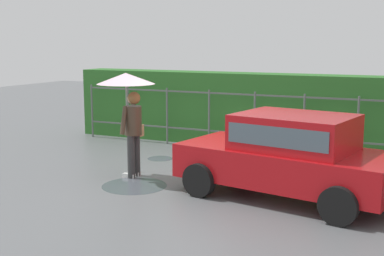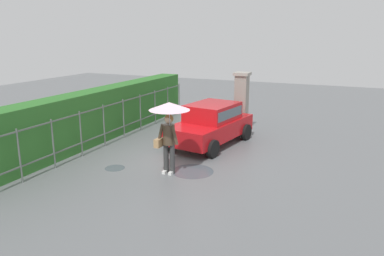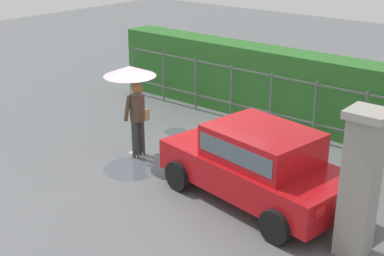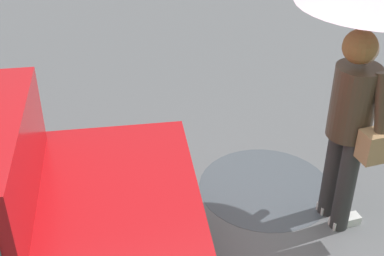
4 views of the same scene
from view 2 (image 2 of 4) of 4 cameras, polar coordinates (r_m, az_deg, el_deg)
ground_plane at (r=12.16m, az=-2.13°, el=-4.49°), size 40.00×40.00×0.00m
car at (r=13.39m, az=2.96°, el=0.87°), size 3.93×2.34×1.48m
pedestrian at (r=10.31m, az=-3.58°, el=1.47°), size 1.14×1.14×2.10m
gate_pillar at (r=15.14m, az=7.59°, el=4.03°), size 0.60×0.60×2.42m
fence_section at (r=13.95m, az=-11.87°, el=1.21°), size 11.03×0.05×1.50m
hedge_row at (r=14.36m, az=-14.31°, el=1.95°), size 11.98×0.90×1.90m
puddle_near at (r=10.94m, az=0.08°, el=-6.66°), size 1.24×1.24×0.00m
puddle_far at (r=11.43m, az=-11.76°, el=-6.03°), size 0.60×0.60×0.00m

